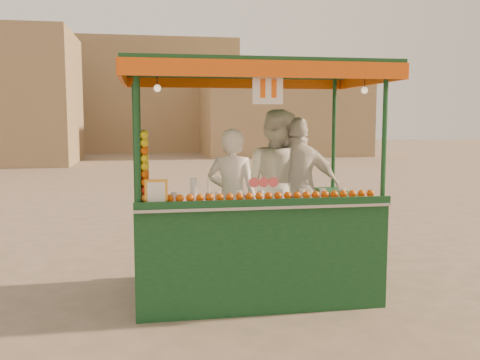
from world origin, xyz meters
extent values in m
plane|color=brown|center=(0.00, 0.00, 0.00)|extent=(90.00, 90.00, 0.00)
cube|color=#9A7B58|center=(7.00, 24.00, 2.50)|extent=(9.00, 6.00, 5.00)
cube|color=#9A7B58|center=(-2.00, 30.00, 3.50)|extent=(14.00, 7.00, 7.00)
cube|color=#0F391C|center=(0.39, -0.23, 0.15)|extent=(2.64, 1.63, 0.31)
cylinder|color=black|center=(-0.52, -0.23, 0.18)|extent=(0.37, 0.10, 0.37)
cylinder|color=black|center=(1.31, -0.23, 0.18)|extent=(0.37, 0.10, 0.37)
cube|color=#0F391C|center=(0.39, -0.89, 0.71)|extent=(2.64, 0.31, 0.81)
cube|color=#0F391C|center=(-0.78, -0.12, 0.71)|extent=(0.31, 1.32, 0.81)
cube|color=#0F391C|center=(1.56, -0.12, 0.71)|extent=(0.31, 1.32, 0.81)
cube|color=#B2B2B7|center=(0.39, -0.86, 1.13)|extent=(2.64, 0.47, 0.03)
cylinder|color=#0F391C|center=(-0.88, -0.99, 1.83)|extent=(0.05, 0.05, 1.42)
cylinder|color=#0F391C|center=(1.66, -0.99, 1.83)|extent=(0.05, 0.05, 1.42)
cylinder|color=#0F391C|center=(-0.88, 0.54, 1.83)|extent=(0.05, 0.05, 1.42)
cylinder|color=#0F391C|center=(1.66, 0.54, 1.83)|extent=(0.05, 0.05, 1.42)
cube|color=#0F391C|center=(0.39, -0.23, 2.58)|extent=(2.85, 1.83, 0.08)
cube|color=#EB570D|center=(0.39, -1.14, 2.50)|extent=(2.85, 0.04, 0.16)
cube|color=#EB570D|center=(0.39, 0.69, 2.50)|extent=(2.85, 0.04, 0.16)
cube|color=#EB570D|center=(-1.03, -0.23, 2.50)|extent=(0.04, 1.83, 0.16)
cube|color=#EB570D|center=(1.81, -0.23, 2.50)|extent=(0.04, 1.83, 0.16)
cylinder|color=#DF4448|center=(0.37, -0.99, 1.38)|extent=(0.10, 0.03, 0.10)
cube|color=gold|center=(-0.71, -0.99, 1.29)|extent=(0.22, 0.02, 0.28)
cube|color=white|center=(0.39, -1.06, 2.32)|extent=(0.31, 0.02, 0.31)
sphere|color=#FFE5B2|center=(-0.68, -0.92, 2.32)|extent=(0.07, 0.07, 0.07)
sphere|color=#FFE5B2|center=(1.46, -0.92, 2.32)|extent=(0.07, 0.07, 0.07)
imported|color=white|center=(0.17, -0.20, 1.11)|extent=(0.69, 0.59, 1.61)
imported|color=white|center=(0.79, 0.19, 1.22)|extent=(1.13, 1.12, 1.84)
imported|color=silver|center=(1.05, 0.05, 1.18)|extent=(1.08, 0.60, 1.74)
camera|label=1|loc=(-0.80, -6.22, 2.01)|focal=39.87mm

